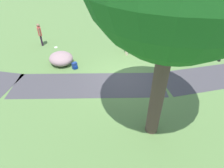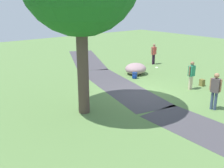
{
  "view_description": "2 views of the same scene",
  "coord_description": "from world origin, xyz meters",
  "views": [
    {
      "loc": [
        2.76,
        8.21,
        6.0
      ],
      "look_at": [
        1.02,
        1.64,
        1.0
      ],
      "focal_mm": 30.33,
      "sensor_mm": 36.0,
      "label": 1
    },
    {
      "loc": [
        -9.32,
        9.63,
        4.75
      ],
      "look_at": [
        0.6,
        1.58,
        0.73
      ],
      "focal_mm": 42.23,
      "sensor_mm": 36.0,
      "label": 2
    }
  ],
  "objects": [
    {
      "name": "man_near_boulder",
      "position": [
        -3.55,
        -1.02,
        1.01
      ],
      "size": [
        0.51,
        0.31,
        1.73
      ],
      "color": "#3A4869",
      "rests_on": "ground"
    },
    {
      "name": "frisbee_on_grass",
      "position": [
        3.47,
        -5.06,
        0.01
      ],
      "size": [
        0.24,
        0.24,
        0.02
      ],
      "color": "white",
      "rests_on": "ground"
    },
    {
      "name": "passerby_on_path",
      "position": [
        4.41,
        -5.7,
        0.93
      ],
      "size": [
        0.28,
        0.52,
        1.61
      ],
      "color": "#2B172B",
      "rests_on": "ground"
    },
    {
      "name": "lawn_boulder",
      "position": [
        3.15,
        -2.56,
        0.37
      ],
      "size": [
        1.95,
        2.01,
        0.74
      ],
      "color": "gray",
      "rests_on": "ground"
    },
    {
      "name": "handbag_on_grass",
      "position": [
        -2.04,
        -3.51,
        0.14
      ],
      "size": [
        0.34,
        0.32,
        0.31
      ],
      "color": "olive",
      "rests_on": "ground"
    },
    {
      "name": "footpath_segment_mid",
      "position": [
        1.88,
        0.07,
        0.0
      ],
      "size": [
        8.3,
        4.08,
        0.01
      ],
      "color": "#423F45",
      "rests_on": "ground"
    },
    {
      "name": "backpack_by_boulder",
      "position": [
        2.42,
        -1.77,
        0.19
      ],
      "size": [
        0.34,
        0.34,
        0.4
      ],
      "color": "navy",
      "rests_on": "ground"
    },
    {
      "name": "spare_backpack_on_lawn",
      "position": [
        -1.21,
        -3.75,
        0.19
      ],
      "size": [
        0.32,
        0.31,
        0.4
      ],
      "color": "brown",
      "rests_on": "ground"
    },
    {
      "name": "ground_plane",
      "position": [
        0.0,
        0.0,
        0.0
      ],
      "size": [
        48.0,
        48.0,
        0.0
      ],
      "primitive_type": "plane",
      "color": "#597C42"
    },
    {
      "name": "footpath_segment_far",
      "position": [
        9.37,
        -2.62,
        0.0
      ],
      "size": [
        8.17,
        5.47,
        0.01
      ],
      "color": "#423F45",
      "rests_on": "ground"
    },
    {
      "name": "woman_with_handbag",
      "position": [
        -1.14,
        -2.69,
        0.92
      ],
      "size": [
        0.25,
        0.52,
        1.61
      ],
      "color": "beige",
      "rests_on": "ground"
    }
  ]
}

